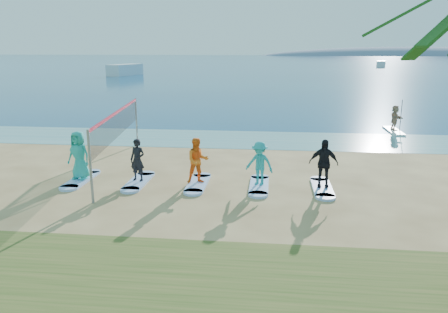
# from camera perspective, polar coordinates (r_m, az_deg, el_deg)

# --- Properties ---
(ground) EXTENTS (600.00, 600.00, 0.00)m
(ground) POSITION_cam_1_polar(r_m,az_deg,el_deg) (14.67, 2.74, -6.15)
(ground) COLOR tan
(ground) RESTS_ON ground
(shallow_water) EXTENTS (600.00, 600.00, 0.00)m
(shallow_water) POSITION_cam_1_polar(r_m,az_deg,el_deg) (24.78, 4.31, 2.22)
(shallow_water) COLOR teal
(shallow_water) RESTS_ON ground
(ocean) EXTENTS (600.00, 600.00, 0.00)m
(ocean) POSITION_cam_1_polar(r_m,az_deg,el_deg) (173.83, 6.23, 12.26)
(ocean) COLOR navy
(ocean) RESTS_ON ground
(island_ridge) EXTENTS (220.00, 56.00, 18.00)m
(island_ridge) POSITION_cam_1_polar(r_m,az_deg,el_deg) (327.62, 23.61, 11.99)
(island_ridge) COLOR slate
(island_ridge) RESTS_ON ground
(volleyball_net) EXTENTS (1.32, 9.01, 2.50)m
(volleyball_net) POSITION_cam_1_polar(r_m,az_deg,el_deg) (19.13, -13.68, 4.14)
(volleyball_net) COLOR gray
(volleyball_net) RESTS_ON ground
(paddleboard) EXTENTS (0.74, 3.01, 0.12)m
(paddleboard) POSITION_cam_1_polar(r_m,az_deg,el_deg) (29.00, 21.27, 3.13)
(paddleboard) COLOR silver
(paddleboard) RESTS_ON ground
(paddleboarder) EXTENTS (0.64, 1.47, 1.53)m
(paddleboarder) POSITION_cam_1_polar(r_m,az_deg,el_deg) (28.87, 21.42, 4.74)
(paddleboarder) COLOR tan
(paddleboarder) RESTS_ON paddleboard
(boat_offshore_a) EXTENTS (4.90, 8.62, 2.06)m
(boat_offshore_a) POSITION_cam_1_polar(r_m,az_deg,el_deg) (85.95, -12.76, 10.30)
(boat_offshore_a) COLOR silver
(boat_offshore_a) RESTS_ON ground
(boat_offshore_b) EXTENTS (3.64, 6.52, 1.72)m
(boat_offshore_b) POSITION_cam_1_polar(r_m,az_deg,el_deg) (126.01, 19.79, 10.90)
(boat_offshore_b) COLOR silver
(boat_offshore_b) RESTS_ON ground
(surfboard_0) EXTENTS (0.70, 2.20, 0.09)m
(surfboard_0) POSITION_cam_1_polar(r_m,az_deg,el_deg) (17.99, -18.18, -2.88)
(surfboard_0) COLOR #A4C5FF
(surfboard_0) RESTS_ON ground
(student_0) EXTENTS (1.03, 0.78, 1.88)m
(student_0) POSITION_cam_1_polar(r_m,az_deg,el_deg) (17.74, -18.42, 0.17)
(student_0) COLOR teal
(student_0) RESTS_ON surfboard_0
(surfboard_1) EXTENTS (0.70, 2.20, 0.09)m
(surfboard_1) POSITION_cam_1_polar(r_m,az_deg,el_deg) (17.17, -11.10, -3.23)
(surfboard_1) COLOR #A4C5FF
(surfboard_1) RESTS_ON ground
(student_1) EXTENTS (0.67, 0.52, 1.63)m
(student_1) POSITION_cam_1_polar(r_m,az_deg,el_deg) (16.94, -11.23, -0.45)
(student_1) COLOR black
(student_1) RESTS_ON surfboard_1
(surfboard_2) EXTENTS (0.70, 2.20, 0.09)m
(surfboard_2) POSITION_cam_1_polar(r_m,az_deg,el_deg) (16.63, -3.43, -3.54)
(surfboard_2) COLOR #A4C5FF
(surfboard_2) RESTS_ON ground
(student_2) EXTENTS (1.00, 0.89, 1.72)m
(student_2) POSITION_cam_1_polar(r_m,az_deg,el_deg) (16.38, -3.47, -0.53)
(student_2) COLOR orange
(student_2) RESTS_ON surfboard_2
(surfboard_3) EXTENTS (0.70, 2.20, 0.09)m
(surfboard_3) POSITION_cam_1_polar(r_m,az_deg,el_deg) (16.41, 4.60, -3.81)
(surfboard_3) COLOR #A4C5FF
(surfboard_3) RESTS_ON ground
(student_3) EXTENTS (1.20, 0.94, 1.64)m
(student_3) POSITION_cam_1_polar(r_m,az_deg,el_deg) (16.17, 4.66, -0.89)
(student_3) COLOR teal
(student_3) RESTS_ON surfboard_3
(surfboard_4) EXTENTS (0.70, 2.20, 0.09)m
(surfboard_4) POSITION_cam_1_polar(r_m,az_deg,el_deg) (16.51, 12.69, -4.00)
(surfboard_4) COLOR #A4C5FF
(surfboard_4) RESTS_ON ground
(student_4) EXTENTS (1.07, 0.51, 1.78)m
(student_4) POSITION_cam_1_polar(r_m,az_deg,el_deg) (16.25, 12.87, -0.86)
(student_4) COLOR black
(student_4) RESTS_ON surfboard_4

